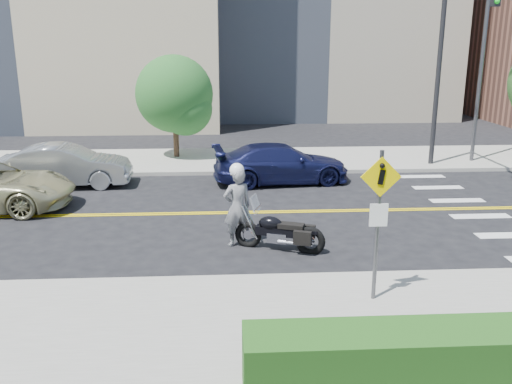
{
  "coord_description": "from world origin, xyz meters",
  "views": [
    {
      "loc": [
        1.29,
        -16.0,
        5.05
      ],
      "look_at": [
        2.11,
        -1.99,
        1.2
      ],
      "focal_mm": 38.0,
      "sensor_mm": 36.0,
      "label": 1
    }
  ],
  "objects": [
    {
      "name": "motorcyclist",
      "position": [
        1.58,
        -2.79,
        1.09
      ],
      "size": [
        0.87,
        0.71,
        2.18
      ],
      "rotation": [
        0.0,
        0.0,
        3.48
      ],
      "color": "#BBBDC1",
      "rests_on": "ground"
    },
    {
      "name": "pedestrian_sign",
      "position": [
        4.2,
        -6.31,
        1.96
      ],
      "size": [
        0.78,
        0.08,
        3.0
      ],
      "color": "#4C4C51",
      "rests_on": "sidewalk_near"
    },
    {
      "name": "traffic_light",
      "position": [
        10.0,
        5.08,
        4.67
      ],
      "size": [
        0.28,
        4.5,
        7.0
      ],
      "color": "black",
      "rests_on": "sidewalk_far"
    },
    {
      "name": "ground_plane",
      "position": [
        0.0,
        0.0,
        0.0
      ],
      "size": [
        120.0,
        120.0,
        0.0
      ],
      "primitive_type": "plane",
      "color": "black",
      "rests_on": "ground"
    },
    {
      "name": "lamp_post",
      "position": [
        12.0,
        6.5,
        4.15
      ],
      "size": [
        0.16,
        0.16,
        8.0
      ],
      "primitive_type": "cylinder",
      "color": "#4C4C51",
      "rests_on": "sidewalk_far"
    },
    {
      "name": "tree_far_a",
      "position": [
        -0.89,
        8.1,
        2.92
      ],
      "size": [
        3.38,
        3.38,
        4.62
      ],
      "rotation": [
        0.0,
        0.0,
        -0.41
      ],
      "color": "#382619",
      "rests_on": "ground"
    },
    {
      "name": "sidewalk_near",
      "position": [
        0.0,
        -7.5,
        0.07
      ],
      "size": [
        60.0,
        5.0,
        0.15
      ],
      "primitive_type": "cube",
      "color": "#9E9B91",
      "rests_on": "ground_plane"
    },
    {
      "name": "parked_car_blue",
      "position": [
        3.38,
        3.68,
        0.73
      ],
      "size": [
        5.25,
        2.62,
        1.47
      ],
      "primitive_type": "imported",
      "rotation": [
        0.0,
        0.0,
        1.69
      ],
      "color": "#181B48",
      "rests_on": "ground"
    },
    {
      "name": "sidewalk_far",
      "position": [
        0.0,
        7.5,
        0.07
      ],
      "size": [
        60.0,
        5.0,
        0.15
      ],
      "primitive_type": "cube",
      "color": "#9E9B91",
      "rests_on": "ground_plane"
    },
    {
      "name": "motorcycle",
      "position": [
        2.64,
        -3.19,
        0.69
      ],
      "size": [
        2.36,
        1.42,
        1.37
      ],
      "primitive_type": null,
      "rotation": [
        0.0,
        0.0,
        -0.35
      ],
      "color": "black",
      "rests_on": "ground"
    },
    {
      "name": "parked_car_silver",
      "position": [
        -4.52,
        3.58,
        0.77
      ],
      "size": [
        4.75,
        1.88,
        1.54
      ],
      "primitive_type": "imported",
      "rotation": [
        0.0,
        0.0,
        1.63
      ],
      "color": "gray",
      "rests_on": "ground"
    }
  ]
}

